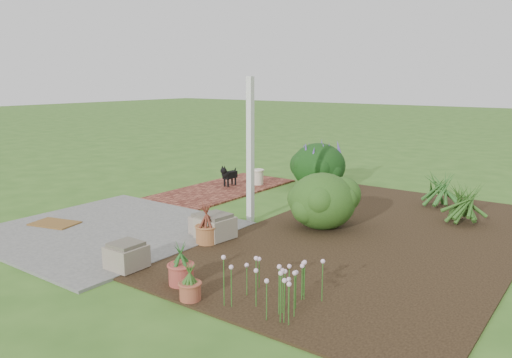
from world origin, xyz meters
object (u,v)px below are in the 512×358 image
Objects in this scene: stone_trough_near at (127,257)px; black_dog at (229,174)px; evergreen_shrub at (322,199)px; cream_ceramic_urn at (258,177)px.

black_dog is at bearing 114.38° from stone_trough_near.
evergreen_shrub reaches higher than stone_trough_near.
cream_ceramic_urn is 3.53m from evergreen_shrub.
evergreen_shrub is (2.84, -2.08, 0.29)m from cream_ceramic_urn.
stone_trough_near is 1.27× the size of cream_ceramic_urn.
black_dog is 3.62m from evergreen_shrub.
stone_trough_near is 0.40× the size of evergreen_shrub.
black_dog reaches higher than cream_ceramic_urn.
evergreen_shrub is at bearing -36.22° from cream_ceramic_urn.
cream_ceramic_urn is at bearing 107.92° from stone_trough_near.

